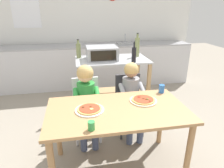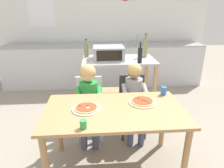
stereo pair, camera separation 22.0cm
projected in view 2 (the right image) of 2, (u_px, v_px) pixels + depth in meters
name	position (u px, v px, depth m)	size (l,w,h in m)	color
ground_plane	(108.00, 114.00, 3.35)	(11.79, 11.79, 0.00)	gray
back_wall_tiled	(103.00, 22.00, 4.55)	(4.78, 0.14, 2.70)	white
kitchen_counter	(104.00, 65.00, 4.50)	(4.31, 0.60, 1.11)	silver
kitchen_island_cart	(119.00, 77.00, 3.21)	(1.12, 0.64, 0.92)	#B7BABF
toaster_oven	(109.00, 53.00, 3.06)	(0.46, 0.38, 0.20)	#999BA0
bottle_dark_olive_oil	(140.00, 55.00, 2.85)	(0.07, 0.07, 0.30)	black
bottle_clear_vinegar	(86.00, 50.00, 3.19)	(0.07, 0.07, 0.29)	olive
bottle_brown_beer	(145.00, 47.00, 3.16)	(0.08, 0.08, 0.37)	olive
dining_table	(114.00, 118.00, 2.02)	(1.39, 0.78, 0.73)	#AD7F51
dining_chair_left	(89.00, 103.00, 2.66)	(0.36, 0.36, 0.81)	silver
dining_chair_right	(132.00, 101.00, 2.73)	(0.36, 0.36, 0.81)	#333338
child_in_green_shirt	(88.00, 94.00, 2.49)	(0.32, 0.42, 1.01)	#424C6B
child_in_grey_shirt	(134.00, 93.00, 2.55)	(0.32, 0.42, 1.01)	#424C6B
pizza_plate_white	(86.00, 108.00, 1.97)	(0.29, 0.29, 0.03)	white
pizza_plate_cream	(142.00, 102.00, 2.11)	(0.29, 0.29, 0.03)	beige
drinking_cup_blue	(164.00, 91.00, 2.29)	(0.06, 0.06, 0.10)	blue
drinking_cup_green	(83.00, 124.00, 1.66)	(0.06, 0.06, 0.08)	green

